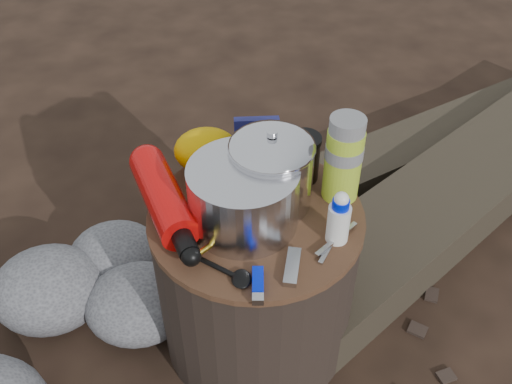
{
  "coord_description": "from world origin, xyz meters",
  "views": [
    {
      "loc": [
        -0.02,
        -0.87,
        1.25
      ],
      "look_at": [
        0.0,
        0.0,
        0.48
      ],
      "focal_mm": 40.4,
      "sensor_mm": 36.0,
      "label": 1
    }
  ],
  "objects_px": {
    "fuel_bottle": "(163,197)",
    "travel_mug": "(303,158)",
    "thermos": "(343,159)",
    "camping_pot": "(271,170)",
    "stump": "(256,279)",
    "log_main": "(470,182)"
  },
  "relations": [
    {
      "from": "fuel_bottle",
      "to": "travel_mug",
      "type": "distance_m",
      "value": 0.32
    },
    {
      "from": "thermos",
      "to": "travel_mug",
      "type": "relative_size",
      "value": 1.8
    },
    {
      "from": "camping_pot",
      "to": "stump",
      "type": "bearing_deg",
      "value": -127.34
    },
    {
      "from": "camping_pot",
      "to": "travel_mug",
      "type": "relative_size",
      "value": 1.6
    },
    {
      "from": "log_main",
      "to": "thermos",
      "type": "xyz_separation_m",
      "value": [
        -0.51,
        -0.44,
        0.44
      ]
    },
    {
      "from": "fuel_bottle",
      "to": "travel_mug",
      "type": "bearing_deg",
      "value": -2.67
    },
    {
      "from": "camping_pot",
      "to": "fuel_bottle",
      "type": "bearing_deg",
      "value": -173.56
    },
    {
      "from": "stump",
      "to": "log_main",
      "type": "xyz_separation_m",
      "value": [
        0.69,
        0.5,
        -0.14
      ]
    },
    {
      "from": "log_main",
      "to": "fuel_bottle",
      "type": "relative_size",
      "value": 5.16
    },
    {
      "from": "camping_pot",
      "to": "travel_mug",
      "type": "height_order",
      "value": "camping_pot"
    },
    {
      "from": "thermos",
      "to": "travel_mug",
      "type": "bearing_deg",
      "value": 141.53
    },
    {
      "from": "log_main",
      "to": "fuel_bottle",
      "type": "xyz_separation_m",
      "value": [
        -0.88,
        -0.48,
        0.39
      ]
    },
    {
      "from": "stump",
      "to": "thermos",
      "type": "distance_m",
      "value": 0.36
    },
    {
      "from": "stump",
      "to": "log_main",
      "type": "bearing_deg",
      "value": 35.98
    },
    {
      "from": "log_main",
      "to": "thermos",
      "type": "height_order",
      "value": "thermos"
    },
    {
      "from": "thermos",
      "to": "camping_pot",
      "type": "bearing_deg",
      "value": -173.03
    },
    {
      "from": "log_main",
      "to": "camping_pot",
      "type": "height_order",
      "value": "camping_pot"
    },
    {
      "from": "stump",
      "to": "camping_pot",
      "type": "height_order",
      "value": "camping_pot"
    },
    {
      "from": "stump",
      "to": "thermos",
      "type": "xyz_separation_m",
      "value": [
        0.18,
        0.06,
        0.31
      ]
    },
    {
      "from": "fuel_bottle",
      "to": "camping_pot",
      "type": "bearing_deg",
      "value": -15.51
    },
    {
      "from": "log_main",
      "to": "fuel_bottle",
      "type": "bearing_deg",
      "value": -102.32
    },
    {
      "from": "thermos",
      "to": "travel_mug",
      "type": "distance_m",
      "value": 0.11
    }
  ]
}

